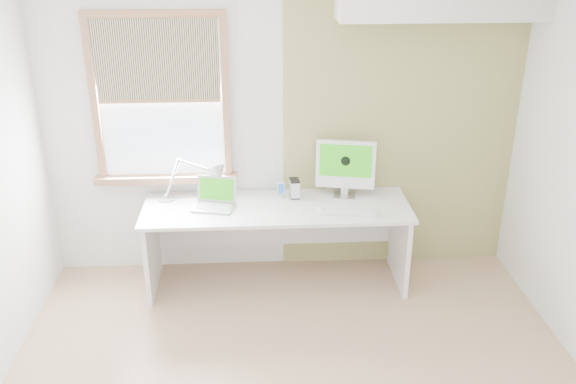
{
  "coord_description": "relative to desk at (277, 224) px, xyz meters",
  "views": [
    {
      "loc": [
        -0.25,
        -3.23,
        2.86
      ],
      "look_at": [
        0.0,
        1.05,
        1.0
      ],
      "focal_mm": 38.52,
      "sensor_mm": 36.0,
      "label": 1
    }
  ],
  "objects": [
    {
      "name": "room",
      "position": [
        0.07,
        -1.44,
        0.77
      ],
      "size": [
        4.04,
        3.54,
        2.64
      ],
      "color": "tan",
      "rests_on": "ground"
    },
    {
      "name": "window",
      "position": [
        -0.93,
        0.27,
        1.01
      ],
      "size": [
        1.2,
        0.14,
        1.42
      ],
      "color": "#946447",
      "rests_on": "room"
    },
    {
      "name": "desk",
      "position": [
        0.0,
        0.0,
        0.0
      ],
      "size": [
        2.2,
        0.7,
        0.73
      ],
      "color": "white",
      "rests_on": "room"
    },
    {
      "name": "mouse",
      "position": [
        0.35,
        -0.17,
        0.21
      ],
      "size": [
        0.07,
        0.11,
        0.03
      ],
      "primitive_type": "ellipsoid",
      "rotation": [
        0.0,
        0.0,
        0.03
      ],
      "color": "white",
      "rests_on": "desk"
    },
    {
      "name": "laptop",
      "position": [
        -0.51,
        -0.02,
        0.25
      ],
      "size": [
        0.38,
        0.33,
        0.23
      ],
      "color": "silver",
      "rests_on": "desk"
    },
    {
      "name": "keyboard",
      "position": [
        0.57,
        -0.23,
        0.21
      ],
      "size": [
        0.48,
        0.19,
        0.02
      ],
      "color": "white",
      "rests_on": "desk"
    },
    {
      "name": "external_drive",
      "position": [
        0.16,
        0.12,
        0.27
      ],
      "size": [
        0.09,
        0.13,
        0.16
      ],
      "color": "silver",
      "rests_on": "desk"
    },
    {
      "name": "phone_dock",
      "position": [
        0.05,
        0.12,
        0.23
      ],
      "size": [
        0.08,
        0.08,
        0.14
      ],
      "color": "silver",
      "rests_on": "desk"
    },
    {
      "name": "accent_wall",
      "position": [
        1.07,
        0.3,
        0.77
      ],
      "size": [
        2.0,
        0.02,
        2.6
      ],
      "primitive_type": "cube",
      "color": "#9D9B5C",
      "rests_on": "room"
    },
    {
      "name": "desk_lamp",
      "position": [
        -0.57,
        0.14,
        0.38
      ],
      "size": [
        0.65,
        0.26,
        0.36
      ],
      "color": "silver",
      "rests_on": "desk"
    },
    {
      "name": "imac",
      "position": [
        0.59,
        0.13,
        0.47
      ],
      "size": [
        0.5,
        0.21,
        0.49
      ],
      "color": "silver",
      "rests_on": "desk"
    }
  ]
}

